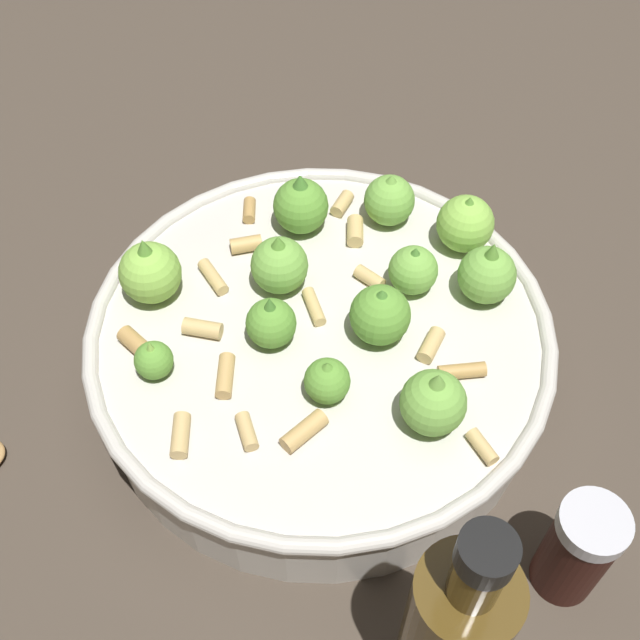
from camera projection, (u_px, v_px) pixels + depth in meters
The scene contains 4 objects.
ground_plane at pixel (320, 377), 0.63m from camera, with size 2.40×2.40×0.00m, color #42382D.
cooking_pan at pixel (322, 343), 0.60m from camera, with size 0.34×0.34×0.12m.
pepper_shaker at pixel (577, 550), 0.50m from camera, with size 0.04×0.04×0.09m.
olive_oil_bottle at pixel (450, 639), 0.42m from camera, with size 0.05×0.05×0.21m.
Camera 1 is at (-0.34, 0.09, 0.53)m, focal length 44.83 mm.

